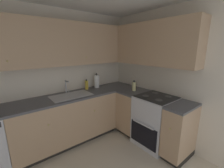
% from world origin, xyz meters
% --- Properties ---
extents(wall_back, '(4.02, 0.05, 2.45)m').
position_xyz_m(wall_back, '(0.00, 1.49, 1.22)').
color(wall_back, beige).
rests_on(wall_back, ground_plane).
extents(wall_right, '(0.05, 3.04, 2.45)m').
position_xyz_m(wall_right, '(1.98, 0.00, 1.22)').
color(wall_right, beige).
rests_on(wall_right, ground_plane).
extents(lower_cabinets_back, '(1.86, 0.62, 0.88)m').
position_xyz_m(lower_cabinets_back, '(0.43, 1.17, 0.45)').
color(lower_cabinets_back, tan).
rests_on(lower_cabinets_back, ground_plane).
extents(countertop_back, '(3.06, 0.60, 0.03)m').
position_xyz_m(countertop_back, '(0.43, 1.17, 0.90)').
color(countertop_back, '#4C4C51').
rests_on(countertop_back, lower_cabinets_back).
extents(lower_cabinets_right, '(0.62, 1.38, 0.88)m').
position_xyz_m(lower_cabinets_right, '(1.66, 0.23, 0.45)').
color(lower_cabinets_right, tan).
rests_on(lower_cabinets_right, ground_plane).
extents(countertop_right, '(0.60, 1.38, 0.03)m').
position_xyz_m(countertop_right, '(1.66, 0.23, 0.90)').
color(countertop_right, '#4C4C51').
rests_on(countertop_right, lower_cabinets_right).
extents(oven_range, '(0.68, 0.62, 1.07)m').
position_xyz_m(oven_range, '(1.68, 0.13, 0.47)').
color(oven_range, silver).
rests_on(oven_range, ground_plane).
extents(upper_cabinets_back, '(2.74, 0.34, 0.75)m').
position_xyz_m(upper_cabinets_back, '(0.27, 1.31, 1.83)').
color(upper_cabinets_back, tan).
extents(upper_cabinets_right, '(0.32, 1.93, 0.75)m').
position_xyz_m(upper_cabinets_right, '(1.80, 0.51, 1.83)').
color(upper_cabinets_right, tan).
extents(sink, '(0.71, 0.40, 0.10)m').
position_xyz_m(sink, '(0.53, 1.14, 0.88)').
color(sink, '#B7B7BC').
rests_on(sink, countertop_back).
extents(faucet, '(0.07, 0.16, 0.25)m').
position_xyz_m(faucet, '(0.54, 1.35, 1.06)').
color(faucet, silver).
rests_on(faucet, countertop_back).
extents(soap_bottle, '(0.06, 0.06, 0.21)m').
position_xyz_m(soap_bottle, '(0.97, 1.35, 1.01)').
color(soap_bottle, gold).
rests_on(soap_bottle, countertop_back).
extents(paper_towel_roll, '(0.11, 0.11, 0.33)m').
position_xyz_m(paper_towel_roll, '(1.21, 1.33, 1.05)').
color(paper_towel_roll, white).
rests_on(paper_towel_roll, countertop_back).
extents(oil_bottle, '(0.08, 0.08, 0.20)m').
position_xyz_m(oil_bottle, '(1.66, 0.66, 1.01)').
color(oil_bottle, beige).
rests_on(oil_bottle, countertop_right).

